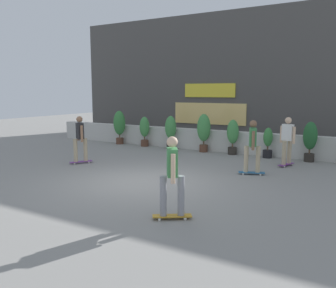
# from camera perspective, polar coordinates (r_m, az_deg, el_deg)

# --- Properties ---
(ground_plane) EXTENTS (48.00, 48.00, 0.00)m
(ground_plane) POSITION_cam_1_polar(r_m,az_deg,el_deg) (10.43, -4.21, -5.94)
(ground_plane) COLOR gray
(planter_wall) EXTENTS (18.00, 0.40, 0.90)m
(planter_wall) POSITION_cam_1_polar(r_m,az_deg,el_deg) (15.56, 8.45, 0.46)
(planter_wall) COLOR beige
(planter_wall) RESTS_ON ground
(building_backdrop) EXTENTS (20.00, 2.08, 6.50)m
(building_backdrop) POSITION_cam_1_polar(r_m,az_deg,el_deg) (19.19, 13.21, 10.20)
(building_backdrop) COLOR #4C4947
(building_backdrop) RESTS_ON ground
(potted_plant_0) EXTENTS (0.57, 0.57, 1.62)m
(potted_plant_0) POSITION_cam_1_polar(r_m,az_deg,el_deg) (17.71, -7.70, 3.07)
(potted_plant_0) COLOR brown
(potted_plant_0) RESTS_ON ground
(potted_plant_1) EXTENTS (0.46, 0.46, 1.38)m
(potted_plant_1) POSITION_cam_1_polar(r_m,az_deg,el_deg) (16.85, -3.73, 2.30)
(potted_plant_1) COLOR brown
(potted_plant_1) RESTS_ON ground
(potted_plant_2) EXTENTS (0.50, 0.50, 1.48)m
(potted_plant_2) POSITION_cam_1_polar(r_m,az_deg,el_deg) (16.10, 0.41, 2.27)
(potted_plant_2) COLOR #2D2823
(potted_plant_2) RESTS_ON ground
(potted_plant_3) EXTENTS (0.57, 0.57, 1.61)m
(potted_plant_3) POSITION_cam_1_polar(r_m,az_deg,el_deg) (15.34, 5.68, 2.27)
(potted_plant_3) COLOR brown
(potted_plant_3) RESTS_ON ground
(potted_plant_4) EXTENTS (0.48, 0.48, 1.43)m
(potted_plant_4) POSITION_cam_1_polar(r_m,az_deg,el_deg) (14.86, 10.21, 1.48)
(potted_plant_4) COLOR #2D2823
(potted_plant_4) RESTS_ON ground
(potted_plant_5) EXTENTS (0.36, 0.36, 1.17)m
(potted_plant_5) POSITION_cam_1_polar(r_m,az_deg,el_deg) (14.46, 15.52, 0.28)
(potted_plant_5) COLOR black
(potted_plant_5) RESTS_ON ground
(potted_plant_6) EXTENTS (0.50, 0.50, 1.47)m
(potted_plant_6) POSITION_cam_1_polar(r_m,az_deg,el_deg) (14.11, 21.57, 0.79)
(potted_plant_6) COLOR #2D2823
(potted_plant_6) RESTS_ON ground
(skater_by_wall_right) EXTENTS (0.82, 0.53, 1.70)m
(skater_by_wall_right) POSITION_cam_1_polar(r_m,az_deg,el_deg) (11.38, 13.23, -0.10)
(skater_by_wall_right) COLOR #266699
(skater_by_wall_right) RESTS_ON ground
(skater_mid_plaza) EXTENTS (0.54, 0.82, 1.70)m
(skater_mid_plaza) POSITION_cam_1_polar(r_m,az_deg,el_deg) (12.99, 18.37, 0.73)
(skater_mid_plaza) COLOR #72338C
(skater_mid_plaza) RESTS_ON ground
(skater_far_right) EXTENTS (0.57, 0.79, 1.70)m
(skater_far_right) POSITION_cam_1_polar(r_m,az_deg,el_deg) (13.18, -13.74, 1.02)
(skater_far_right) COLOR #72338C
(skater_far_right) RESTS_ON ground
(skater_far_left) EXTENTS (0.77, 0.61, 1.70)m
(skater_far_left) POSITION_cam_1_polar(r_m,az_deg,el_deg) (7.22, 0.66, -4.74)
(skater_far_left) COLOR #BF8C26
(skater_far_left) RESTS_ON ground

